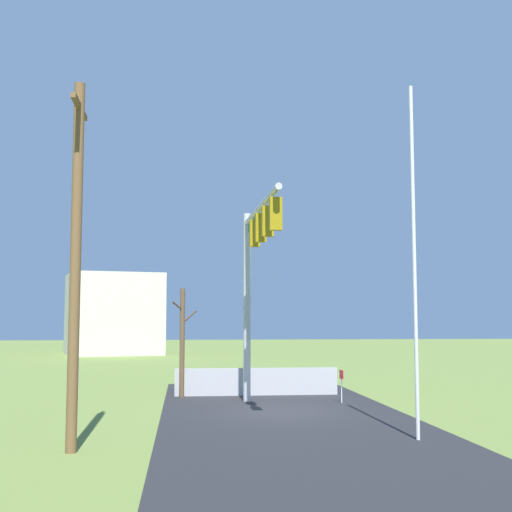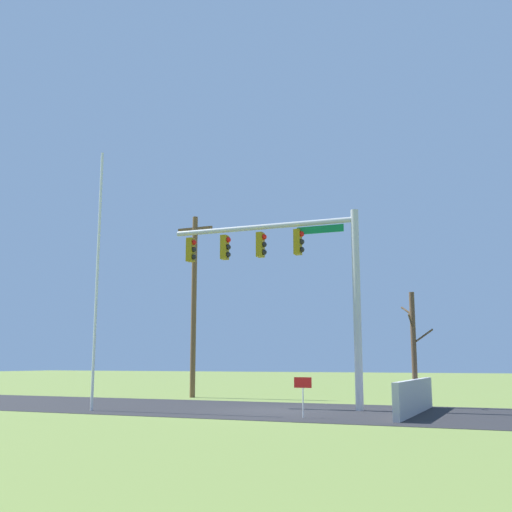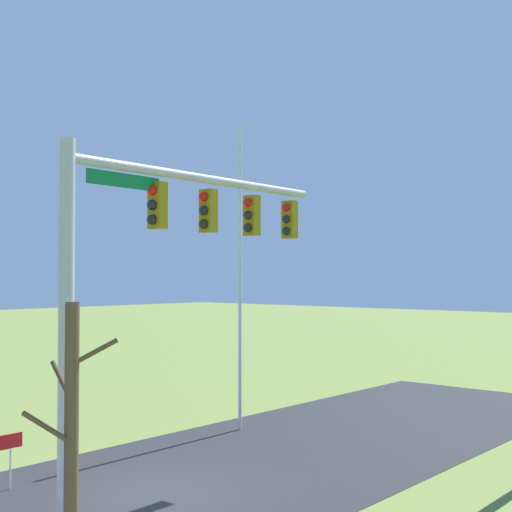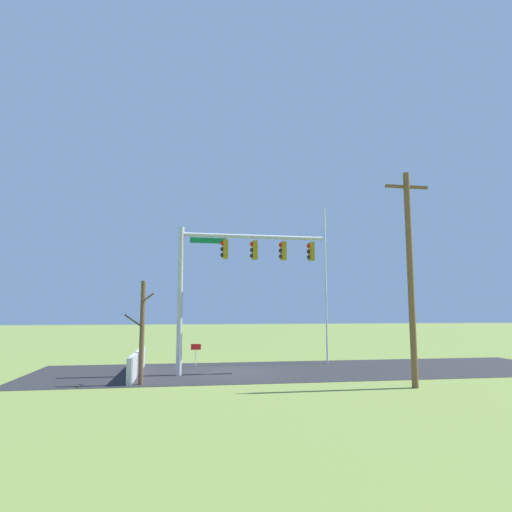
% 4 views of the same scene
% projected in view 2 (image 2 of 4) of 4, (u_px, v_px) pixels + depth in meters
% --- Properties ---
extents(ground_plane, '(160.00, 160.00, 0.00)m').
position_uv_depth(ground_plane, '(277.00, 410.00, 21.94)').
color(ground_plane, olive).
extents(road_surface, '(28.00, 8.00, 0.01)m').
position_uv_depth(road_surface, '(178.00, 407.00, 23.49)').
color(road_surface, '#232326').
rests_on(road_surface, ground_plane).
extents(sidewalk_corner, '(6.00, 6.00, 0.01)m').
position_uv_depth(sidewalk_corner, '(389.00, 412.00, 21.30)').
color(sidewalk_corner, '#B7B5AD').
rests_on(sidewalk_corner, ground_plane).
extents(retaining_fence, '(0.20, 6.69, 1.11)m').
position_uv_depth(retaining_fence, '(415.00, 397.00, 20.47)').
color(retaining_fence, '#A8A8AD').
rests_on(retaining_fence, ground_plane).
extents(signal_mast, '(7.46, 0.53, 7.20)m').
position_uv_depth(signal_mast, '(294.00, 266.00, 23.40)').
color(signal_mast, '#B2B5BA').
rests_on(signal_mast, ground_plane).
extents(flagpole, '(0.10, 0.10, 9.40)m').
position_uv_depth(flagpole, '(97.00, 277.00, 22.50)').
color(flagpole, silver).
rests_on(flagpole, ground_plane).
extents(utility_pole, '(1.90, 0.26, 8.88)m').
position_uv_depth(utility_pole, '(194.00, 302.00, 30.63)').
color(utility_pole, brown).
rests_on(utility_pole, ground_plane).
extents(bare_tree, '(1.27, 1.02, 4.34)m').
position_uv_depth(bare_tree, '(414.00, 347.00, 23.69)').
color(bare_tree, brown).
rests_on(bare_tree, ground_plane).
extents(open_sign, '(0.56, 0.04, 1.22)m').
position_uv_depth(open_sign, '(303.00, 388.00, 19.05)').
color(open_sign, silver).
rests_on(open_sign, ground_plane).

